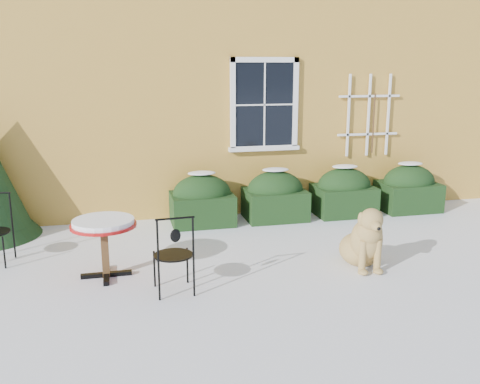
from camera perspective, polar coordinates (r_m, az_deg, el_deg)
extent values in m
plane|color=white|center=(6.94, 1.92, -9.14)|extent=(80.00, 80.00, 0.00)
cube|color=gold|center=(13.29, -6.15, 14.82)|extent=(12.00, 8.00, 6.00)
cube|color=black|center=(9.53, 2.60, 9.29)|extent=(1.05, 0.03, 1.45)
cube|color=white|center=(9.49, 2.67, 13.92)|extent=(1.23, 0.06, 0.09)
cube|color=white|center=(9.60, 2.57, 4.69)|extent=(1.23, 0.06, 0.09)
cube|color=white|center=(9.38, -0.78, 9.23)|extent=(0.09, 0.06, 1.63)
cube|color=white|center=(9.69, 5.91, 9.30)|extent=(0.09, 0.06, 1.63)
cube|color=white|center=(9.51, 2.63, 9.28)|extent=(0.02, 0.02, 1.45)
cube|color=white|center=(9.51, 2.63, 9.28)|extent=(1.05, 0.02, 0.02)
cube|color=white|center=(9.60, 2.57, 4.67)|extent=(1.29, 0.14, 0.07)
cube|color=white|center=(10.08, 11.49, 7.98)|extent=(0.04, 0.03, 1.50)
cube|color=white|center=(10.25, 13.54, 7.96)|extent=(0.04, 0.03, 1.50)
cube|color=white|center=(10.44, 15.53, 7.94)|extent=(0.04, 0.03, 1.50)
cube|color=white|center=(10.29, 13.44, 6.03)|extent=(1.20, 0.03, 0.04)
cube|color=white|center=(10.23, 13.65, 9.91)|extent=(1.20, 0.03, 0.04)
cylinder|color=#472D19|center=(10.29, 14.05, 7.12)|extent=(0.02, 0.02, 1.10)
cube|color=black|center=(9.16, -4.06, -1.79)|extent=(1.05, 0.80, 0.52)
ellipsoid|color=black|center=(9.10, -4.08, -0.20)|extent=(1.00, 0.72, 0.67)
ellipsoid|color=white|center=(9.02, -4.12, 2.03)|extent=(0.47, 0.32, 0.06)
cube|color=black|center=(9.45, 3.75, -1.32)|extent=(1.05, 0.80, 0.52)
ellipsoid|color=black|center=(9.38, 3.78, 0.23)|extent=(1.00, 0.72, 0.67)
ellipsoid|color=white|center=(9.31, 3.81, 2.39)|extent=(0.47, 0.32, 0.06)
cube|color=black|center=(9.90, 10.97, -0.86)|extent=(1.05, 0.80, 0.52)
ellipsoid|color=black|center=(9.84, 11.04, 0.62)|extent=(1.00, 0.72, 0.67)
ellipsoid|color=white|center=(9.76, 11.13, 2.69)|extent=(0.47, 0.32, 0.06)
cube|color=black|center=(10.49, 17.47, -0.43)|extent=(1.05, 0.80, 0.52)
ellipsoid|color=black|center=(10.43, 17.57, 0.96)|extent=(1.00, 0.72, 0.67)
ellipsoid|color=white|center=(10.36, 17.71, 2.91)|extent=(0.47, 0.32, 0.06)
cube|color=black|center=(7.18, -14.05, -8.53)|extent=(0.64, 0.07, 0.06)
cube|color=black|center=(7.18, -14.05, -8.53)|extent=(0.07, 0.64, 0.06)
cube|color=#50361B|center=(7.07, -14.20, -6.14)|extent=(0.09, 0.09, 0.69)
cylinder|color=#A20D0E|center=(6.96, -14.36, -3.46)|extent=(0.83, 0.83, 0.04)
cylinder|color=white|center=(6.95, -14.38, -3.10)|extent=(0.77, 0.77, 0.06)
cylinder|color=black|center=(6.74, -5.64, -7.80)|extent=(0.02, 0.02, 0.46)
cylinder|color=black|center=(6.68, -9.11, -8.10)|extent=(0.02, 0.02, 0.46)
cylinder|color=black|center=(6.36, -4.93, -9.09)|extent=(0.02, 0.02, 0.46)
cylinder|color=black|center=(6.30, -8.62, -9.42)|extent=(0.02, 0.02, 0.46)
cylinder|color=black|center=(6.44, -7.13, -6.69)|extent=(0.47, 0.47, 0.02)
cylinder|color=black|center=(6.19, -5.02, -4.94)|extent=(0.02, 0.02, 0.51)
cylinder|color=black|center=(6.13, -8.78, -5.24)|extent=(0.02, 0.02, 0.51)
cylinder|color=black|center=(6.08, -6.96, -2.82)|extent=(0.45, 0.05, 0.02)
ellipsoid|color=black|center=(6.14, -6.90, -4.64)|extent=(0.12, 0.04, 0.16)
cylinder|color=black|center=(7.82, -23.86, -5.92)|extent=(0.02, 0.02, 0.45)
cylinder|color=black|center=(8.18, -22.94, -5.01)|extent=(0.02, 0.02, 0.45)
cylinder|color=black|center=(8.05, -23.25, -1.80)|extent=(0.02, 0.02, 0.50)
ellipsoid|color=tan|center=(7.52, 12.68, -5.98)|extent=(0.61, 0.66, 0.46)
ellipsoid|color=tan|center=(7.27, 13.34, -4.97)|extent=(0.46, 0.42, 0.57)
sphere|color=tan|center=(7.18, 13.58, -4.18)|extent=(0.35, 0.35, 0.35)
cylinder|color=tan|center=(7.17, 12.92, -6.78)|extent=(0.09, 0.09, 0.45)
cylinder|color=tan|center=(7.24, 14.45, -6.66)|extent=(0.09, 0.09, 0.45)
ellipsoid|color=tan|center=(7.19, 13.00, -8.31)|extent=(0.12, 0.16, 0.07)
ellipsoid|color=tan|center=(7.26, 14.52, -8.17)|extent=(0.12, 0.16, 0.07)
cylinder|color=tan|center=(7.15, 13.64, -3.73)|extent=(0.23, 0.27, 0.25)
sphere|color=tan|center=(7.07, 13.85, -2.89)|extent=(0.30, 0.30, 0.30)
ellipsoid|color=tan|center=(6.96, 14.25, -3.52)|extent=(0.16, 0.24, 0.13)
sphere|color=black|center=(6.88, 14.57, -3.81)|extent=(0.05, 0.05, 0.05)
ellipsoid|color=tan|center=(7.06, 12.75, -2.86)|extent=(0.08, 0.11, 0.19)
ellipsoid|color=tan|center=(7.16, 14.68, -2.75)|extent=(0.08, 0.11, 0.19)
cylinder|color=tan|center=(7.83, 13.30, -6.34)|extent=(0.23, 0.36, 0.08)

